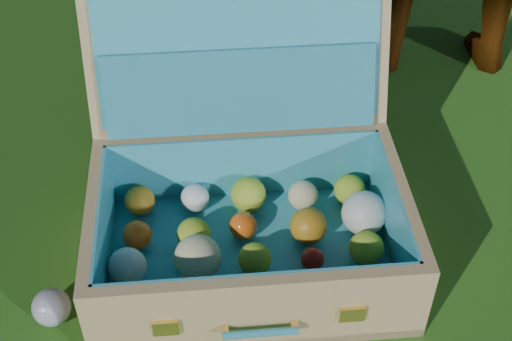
# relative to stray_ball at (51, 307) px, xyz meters

# --- Properties ---
(ground) EXTENTS (60.00, 60.00, 0.00)m
(ground) POSITION_rel_stray_ball_xyz_m (0.53, 0.15, -0.04)
(ground) COLOR #215114
(ground) RESTS_ON ground
(stray_ball) EXTENTS (0.08, 0.08, 0.08)m
(stray_ball) POSITION_rel_stray_ball_xyz_m (0.00, 0.00, 0.00)
(stray_ball) COLOR teal
(stray_ball) RESTS_ON ground
(suitcase) EXTENTS (0.77, 0.74, 0.60)m
(suitcase) POSITION_rel_stray_ball_xyz_m (0.34, 0.30, 0.13)
(suitcase) COLOR tan
(suitcase) RESTS_ON ground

